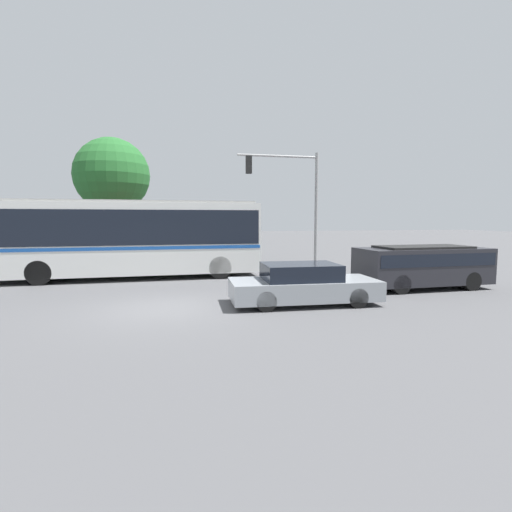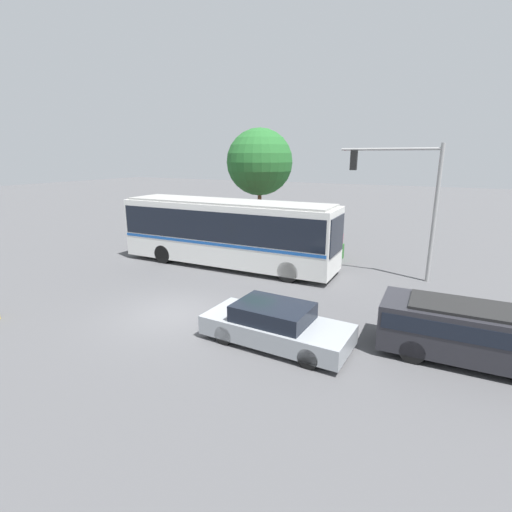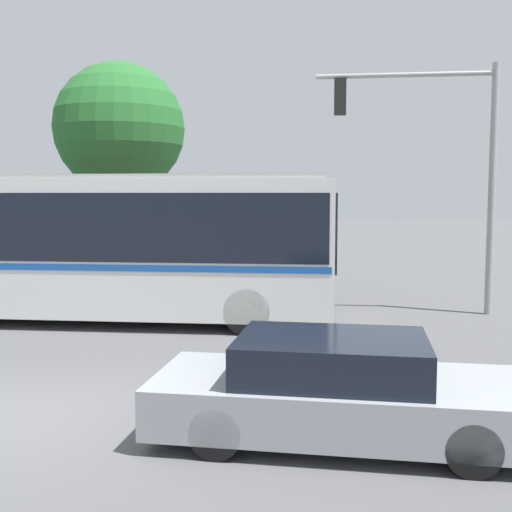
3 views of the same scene
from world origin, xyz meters
name	(u,v)px [view 3 (image 3 of 3)]	position (x,y,z in m)	size (l,w,h in m)	color
ground_plane	(20,415)	(0.00, 0.00, 0.00)	(140.00, 140.00, 0.00)	#4C4C4F
city_bus	(88,239)	(-1.55, 6.40, 1.95)	(11.63, 2.79, 3.44)	silver
sedan_foreground	(339,391)	(4.28, -0.31, 0.60)	(4.64, 2.08, 1.26)	gray
traffic_light_pole	(446,150)	(6.95, 8.39, 4.09)	(4.44, 0.24, 6.18)	gray
flowering_hedge	(179,274)	(-0.30, 10.11, 0.67)	(7.70, 1.33, 1.36)	#286028
street_tree_left	(119,129)	(-3.06, 13.17, 5.24)	(4.42, 4.42, 7.46)	brown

